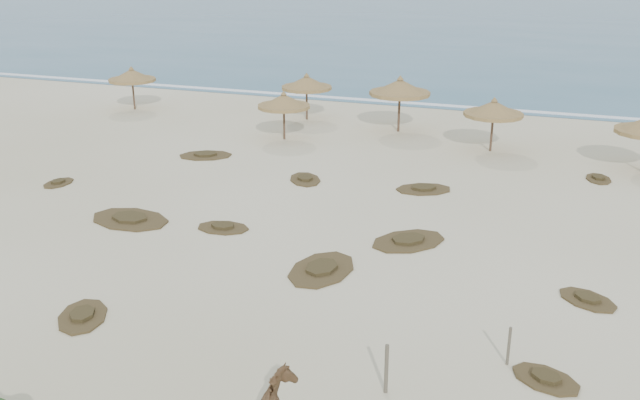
# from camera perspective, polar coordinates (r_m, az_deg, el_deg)

# --- Properties ---
(ground) EXTENTS (160.00, 160.00, 0.00)m
(ground) POSITION_cam_1_polar(r_m,az_deg,el_deg) (19.72, -5.94, -7.87)
(ground) COLOR beige
(ground) RESTS_ON ground
(ocean) EXTENTS (200.00, 100.00, 0.01)m
(ocean) POSITION_cam_1_polar(r_m,az_deg,el_deg) (91.49, 14.76, 13.61)
(ocean) COLOR #285C7A
(ocean) RESTS_ON ground
(foam_line) EXTENTS (70.00, 0.60, 0.01)m
(foam_line) POSITION_cam_1_polar(r_m,az_deg,el_deg) (43.38, 8.74, 7.55)
(foam_line) COLOR white
(foam_line) RESTS_ON ground
(palapa_0) EXTENTS (3.26, 3.26, 2.50)m
(palapa_0) POSITION_cam_1_polar(r_m,az_deg,el_deg) (42.69, -14.82, 9.58)
(palapa_0) COLOR brown
(palapa_0) RESTS_ON ground
(palapa_1) EXTENTS (2.79, 2.79, 2.56)m
(palapa_1) POSITION_cam_1_polar(r_m,az_deg,el_deg) (38.86, -1.08, 9.32)
(palapa_1) COLOR brown
(palapa_1) RESTS_ON ground
(palapa_2) EXTENTS (2.71, 2.71, 2.41)m
(palapa_2) POSITION_cam_1_polar(r_m,az_deg,el_deg) (34.83, -2.92, 7.85)
(palapa_2) COLOR brown
(palapa_2) RESTS_ON ground
(palapa_3) EXTENTS (3.15, 3.15, 2.88)m
(palapa_3) POSITION_cam_1_polar(r_m,az_deg,el_deg) (36.46, 6.41, 8.89)
(palapa_3) COLOR brown
(palapa_3) RESTS_ON ground
(palapa_4) EXTENTS (2.96, 2.96, 2.54)m
(palapa_4) POSITION_cam_1_polar(r_m,az_deg,el_deg) (33.67, 13.73, 7.06)
(palapa_4) COLOR brown
(palapa_4) RESTS_ON ground
(fence_post_near) EXTENTS (0.11, 0.11, 1.17)m
(fence_post_near) POSITION_cam_1_polar(r_m,az_deg,el_deg) (15.70, 5.33, -13.30)
(fence_post_near) COLOR brown
(fence_post_near) RESTS_ON ground
(fence_post_far) EXTENTS (0.07, 0.07, 0.97)m
(fence_post_far) POSITION_cam_1_polar(r_m,az_deg,el_deg) (17.15, 14.87, -11.23)
(fence_post_far) COLOR brown
(fence_post_far) RESTS_ON ground
(scrub_1) EXTENTS (3.30, 2.41, 0.16)m
(scrub_1) POSITION_cam_1_polar(r_m,az_deg,el_deg) (25.78, -14.97, -1.46)
(scrub_1) COLOR #4E3F22
(scrub_1) RESTS_ON ground
(scrub_2) EXTENTS (1.91, 1.33, 0.16)m
(scrub_2) POSITION_cam_1_polar(r_m,az_deg,el_deg) (24.40, -7.77, -2.17)
(scrub_2) COLOR #4E3F22
(scrub_2) RESTS_ON ground
(scrub_3) EXTENTS (3.03, 3.09, 0.16)m
(scrub_3) POSITION_cam_1_polar(r_m,az_deg,el_deg) (23.29, 7.08, -3.24)
(scrub_3) COLOR #4E3F22
(scrub_3) RESTS_ON ground
(scrub_4) EXTENTS (2.00, 1.86, 0.16)m
(scrub_4) POSITION_cam_1_polar(r_m,az_deg,el_deg) (20.79, 20.62, -7.44)
(scrub_4) COLOR #4E3F22
(scrub_4) RESTS_ON ground
(scrub_6) EXTENTS (2.82, 2.37, 0.16)m
(scrub_6) POSITION_cam_1_polar(r_m,az_deg,el_deg) (32.80, -9.15, 3.57)
(scrub_6) COLOR #4E3F22
(scrub_6) RESTS_ON ground
(scrub_7) EXTENTS (2.60, 2.23, 0.16)m
(scrub_7) POSITION_cam_1_polar(r_m,az_deg,el_deg) (28.21, 8.29, 0.89)
(scrub_7) COLOR #4E3F22
(scrub_7) RESTS_ON ground
(scrub_8) EXTENTS (1.02, 1.49, 0.16)m
(scrub_8) POSITION_cam_1_polar(r_m,az_deg,el_deg) (30.50, -20.20, 1.31)
(scrub_8) COLOR #4E3F22
(scrub_8) RESTS_ON ground
(scrub_9) EXTENTS (2.11, 2.92, 0.16)m
(scrub_9) POSITION_cam_1_polar(r_m,az_deg,el_deg) (21.18, 0.13, -5.53)
(scrub_9) COLOR #4E3F22
(scrub_9) RESTS_ON ground
(scrub_10) EXTENTS (1.20, 1.64, 0.16)m
(scrub_10) POSITION_cam_1_polar(r_m,az_deg,el_deg) (31.28, 21.38, 1.61)
(scrub_10) COLOR #4E3F22
(scrub_10) RESTS_ON ground
(scrub_11) EXTENTS (1.99, 2.27, 0.16)m
(scrub_11) POSITION_cam_1_polar(r_m,az_deg,el_deg) (19.68, -18.47, -8.78)
(scrub_11) COLOR #4E3F22
(scrub_11) RESTS_ON ground
(scrub_12) EXTENTS (1.87, 1.60, 0.16)m
(scrub_12) POSITION_cam_1_polar(r_m,az_deg,el_deg) (17.04, 17.62, -13.46)
(scrub_12) COLOR #4E3F22
(scrub_12) RESTS_ON ground
(scrub_13) EXTENTS (2.03, 2.25, 0.16)m
(scrub_13) POSITION_cam_1_polar(r_m,az_deg,el_deg) (29.07, -1.20, 1.69)
(scrub_13) COLOR #4E3F22
(scrub_13) RESTS_ON ground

